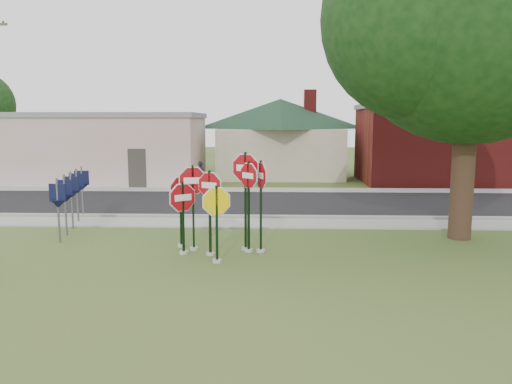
{
  "coord_description": "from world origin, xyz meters",
  "views": [
    {
      "loc": [
        1.58,
        -12.26,
        3.71
      ],
      "look_at": [
        1.07,
        2.0,
        1.67
      ],
      "focal_mm": 35.0,
      "sensor_mm": 36.0,
      "label": 1
    }
  ],
  "objects_px": {
    "stop_sign_left": "(183,209)",
    "pedestrian": "(201,175)",
    "stop_sign_center": "(210,202)",
    "oak_tree": "(472,12)",
    "stop_sign_yellow": "(217,215)"
  },
  "relations": [
    {
      "from": "stop_sign_center",
      "to": "stop_sign_yellow",
      "type": "xyz_separation_m",
      "value": [
        0.27,
        -0.7,
        -0.24
      ]
    },
    {
      "from": "stop_sign_yellow",
      "to": "stop_sign_left",
      "type": "relative_size",
      "value": 1.0
    },
    {
      "from": "stop_sign_left",
      "to": "pedestrian",
      "type": "distance_m",
      "value": 13.0
    },
    {
      "from": "stop_sign_left",
      "to": "oak_tree",
      "type": "relative_size",
      "value": 0.19
    },
    {
      "from": "pedestrian",
      "to": "stop_sign_yellow",
      "type": "bearing_deg",
      "value": 105.9
    },
    {
      "from": "oak_tree",
      "to": "stop_sign_center",
      "type": "bearing_deg",
      "value": -163.32
    },
    {
      "from": "stop_sign_center",
      "to": "stop_sign_yellow",
      "type": "distance_m",
      "value": 0.79
    },
    {
      "from": "stop_sign_yellow",
      "to": "pedestrian",
      "type": "height_order",
      "value": "stop_sign_yellow"
    },
    {
      "from": "oak_tree",
      "to": "pedestrian",
      "type": "xyz_separation_m",
      "value": [
        -9.86,
        10.73,
        -6.11
      ]
    },
    {
      "from": "stop_sign_left",
      "to": "pedestrian",
      "type": "height_order",
      "value": "stop_sign_left"
    },
    {
      "from": "stop_sign_center",
      "to": "stop_sign_left",
      "type": "xyz_separation_m",
      "value": [
        -0.77,
        0.11,
        -0.22
      ]
    },
    {
      "from": "stop_sign_center",
      "to": "pedestrian",
      "type": "distance_m",
      "value": 13.23
    },
    {
      "from": "stop_sign_center",
      "to": "stop_sign_yellow",
      "type": "height_order",
      "value": "stop_sign_center"
    },
    {
      "from": "stop_sign_center",
      "to": "pedestrian",
      "type": "height_order",
      "value": "stop_sign_center"
    },
    {
      "from": "oak_tree",
      "to": "pedestrian",
      "type": "relative_size",
      "value": 7.47
    }
  ]
}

